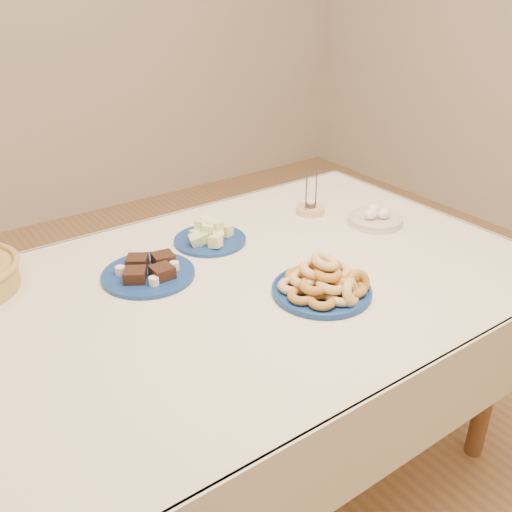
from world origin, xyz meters
The scene contains 7 objects.
ground centered at (0.00, 0.00, 0.00)m, with size 5.00×5.00×0.00m, color #996F48.
dining_table centered at (0.00, 0.00, 0.64)m, with size 1.71×1.11×0.75m.
donut_platter centered at (0.13, -0.18, 0.78)m, with size 0.35×0.35×0.12m.
melon_plate centered at (0.04, 0.27, 0.77)m, with size 0.29×0.29×0.08m.
brownie_plate centered at (-0.21, 0.18, 0.76)m, with size 0.32×0.32×0.05m.
candle_holder centered at (0.46, 0.26, 0.77)m, with size 0.12×0.12×0.17m.
egg_bowl centered at (0.58, 0.06, 0.77)m, with size 0.23×0.23×0.06m.
Camera 1 is at (-0.79, -1.15, 1.56)m, focal length 40.00 mm.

